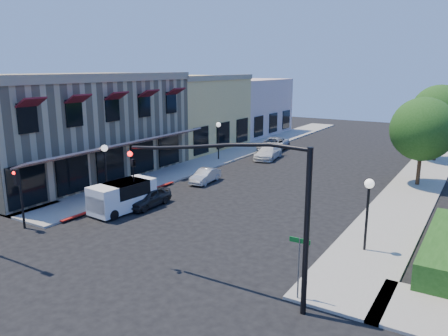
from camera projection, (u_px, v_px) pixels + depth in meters
The scene contains 22 objects.
ground at pixel (110, 275), 18.34m from camera, with size 120.00×120.00×0.00m, color black.
sidewalk_left at pixel (242, 151), 45.19m from camera, with size 3.50×50.00×0.12m, color gray.
sidewalk_right at pixel (426, 171), 36.27m from camera, with size 3.50×50.00×0.12m, color gray.
curb_red_strip at pixel (125, 201), 28.50m from camera, with size 0.25×10.00×0.06m, color maroon.
corner_brick_building at pixel (70, 126), 34.44m from camera, with size 11.77×18.20×8.10m.
yellow_stucco_building at pixel (183, 112), 46.96m from camera, with size 10.00×12.00×7.60m, color #D9B962.
pink_stucco_building at pixel (239, 106), 56.99m from camera, with size 10.00×12.00×7.00m, color #CAA698.
hedge at pixel (441, 259), 19.84m from camera, with size 1.40×8.00×1.10m, color #1A4313.
street_tree_a at pixel (423, 129), 31.16m from camera, with size 4.56×4.56×6.48m.
street_tree_b at pixel (439, 112), 39.38m from camera, with size 4.94×4.94×7.02m.
signal_mast_arm at pixel (251, 194), 15.67m from camera, with size 8.01×0.39×6.00m.
secondary_signal at pixel (19, 188), 23.06m from camera, with size 0.28×0.42×3.32m.
street_name_sign at pixel (299, 259), 15.95m from camera, with size 0.80×0.06×2.50m.
lamppost_left_near at pixel (105, 157), 28.69m from camera, with size 0.44×0.44×3.57m.
lamppost_left_far at pixel (218, 131), 40.31m from camera, with size 0.44×0.44×3.57m.
lamppost_right_near at pixel (368, 197), 20.02m from camera, with size 0.44×0.44×3.57m.
lamppost_right_far at pixel (420, 145), 33.30m from camera, with size 0.44×0.44×3.57m.
white_van at pixel (122, 195), 26.21m from camera, with size 2.12×4.18×1.79m.
parked_car_a at pixel (148, 198), 27.24m from camera, with size 1.38×3.42×1.17m, color black.
parked_car_b at pixel (205, 176), 32.90m from camera, with size 1.11×3.17×1.05m, color #BABDC0.
parked_car_c at pixel (268, 152), 41.39m from camera, with size 1.79×4.40×1.28m, color silver.
parked_car_d at pixel (273, 144), 45.42m from camera, with size 2.25×4.88×1.36m, color #ABADB1.
Camera 1 is at (12.90, -11.84, 8.54)m, focal length 35.00 mm.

